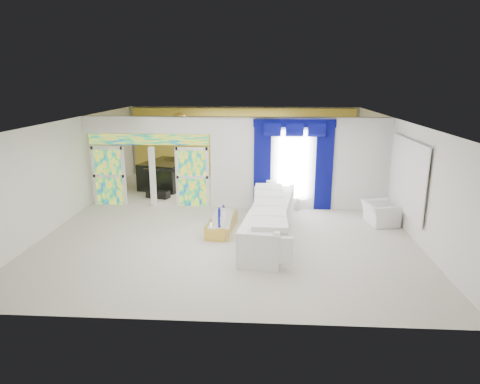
# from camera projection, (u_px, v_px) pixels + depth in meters

# --- Properties ---
(floor) EXTENTS (12.00, 12.00, 0.00)m
(floor) POSITION_uv_depth(u_px,v_px,m) (233.00, 216.00, 13.25)
(floor) COLOR #B7AF9E
(floor) RESTS_ON ground
(dividing_wall) EXTENTS (5.70, 0.18, 3.00)m
(dividing_wall) POSITION_uv_depth(u_px,v_px,m) (301.00, 164.00, 13.70)
(dividing_wall) COLOR white
(dividing_wall) RESTS_ON ground
(dividing_header) EXTENTS (4.30, 0.18, 0.55)m
(dividing_header) POSITION_uv_depth(u_px,v_px,m) (148.00, 125.00, 13.67)
(dividing_header) COLOR white
(dividing_header) RESTS_ON dividing_wall
(stained_panel_left) EXTENTS (0.95, 0.04, 2.00)m
(stained_panel_left) POSITION_uv_depth(u_px,v_px,m) (109.00, 176.00, 14.20)
(stained_panel_left) COLOR #994C3F
(stained_panel_left) RESTS_ON ground
(stained_panel_right) EXTENTS (0.95, 0.04, 2.00)m
(stained_panel_right) POSITION_uv_depth(u_px,v_px,m) (192.00, 177.00, 14.03)
(stained_panel_right) COLOR #994C3F
(stained_panel_right) RESTS_ON ground
(stained_transom) EXTENTS (4.00, 0.05, 0.35)m
(stained_transom) POSITION_uv_depth(u_px,v_px,m) (148.00, 139.00, 13.79)
(stained_transom) COLOR #994C3F
(stained_transom) RESTS_ON dividing_header
(window_pane) EXTENTS (1.00, 0.02, 2.30)m
(window_pane) POSITION_uv_depth(u_px,v_px,m) (293.00, 166.00, 13.63)
(window_pane) COLOR white
(window_pane) RESTS_ON dividing_wall
(blue_drape_left) EXTENTS (0.55, 0.10, 2.80)m
(blue_drape_left) POSITION_uv_depth(u_px,v_px,m) (262.00, 167.00, 13.67)
(blue_drape_left) COLOR #030844
(blue_drape_left) RESTS_ON ground
(blue_drape_right) EXTENTS (0.55, 0.10, 2.80)m
(blue_drape_right) POSITION_uv_depth(u_px,v_px,m) (324.00, 168.00, 13.55)
(blue_drape_right) COLOR #030844
(blue_drape_right) RESTS_ON ground
(blue_pelmet) EXTENTS (2.60, 0.12, 0.25)m
(blue_pelmet) POSITION_uv_depth(u_px,v_px,m) (295.00, 123.00, 13.24)
(blue_pelmet) COLOR #030844
(blue_pelmet) RESTS_ON dividing_wall
(wall_mirror) EXTENTS (0.04, 2.70, 1.90)m
(wall_mirror) POSITION_uv_depth(u_px,v_px,m) (408.00, 177.00, 11.59)
(wall_mirror) COLOR white
(wall_mirror) RESTS_ON ground
(gold_curtains) EXTENTS (9.70, 0.12, 2.90)m
(gold_curtains) POSITION_uv_depth(u_px,v_px,m) (243.00, 142.00, 18.54)
(gold_curtains) COLOR gold
(gold_curtains) RESTS_ON ground
(white_sofa) EXTENTS (1.56, 4.61, 0.86)m
(white_sofa) POSITION_uv_depth(u_px,v_px,m) (270.00, 221.00, 11.45)
(white_sofa) COLOR white
(white_sofa) RESTS_ON ground
(coffee_table) EXTENTS (0.79, 1.76, 0.38)m
(coffee_table) POSITION_uv_depth(u_px,v_px,m) (222.00, 224.00, 11.88)
(coffee_table) COLOR gold
(coffee_table) RESTS_ON ground
(console_table) EXTENTS (1.23, 0.52, 0.40)m
(console_table) POSITION_uv_depth(u_px,v_px,m) (280.00, 203.00, 13.87)
(console_table) COLOR white
(console_table) RESTS_ON ground
(table_lamp) EXTENTS (0.36, 0.36, 0.58)m
(table_lamp) POSITION_uv_depth(u_px,v_px,m) (272.00, 189.00, 13.76)
(table_lamp) COLOR white
(table_lamp) RESTS_ON console_table
(armchair) EXTENTS (1.04, 1.14, 0.65)m
(armchair) POSITION_uv_depth(u_px,v_px,m) (380.00, 213.00, 12.42)
(armchair) COLOR white
(armchair) RESTS_ON ground
(grand_piano) EXTENTS (2.08, 2.41, 1.03)m
(grand_piano) POSITION_uv_depth(u_px,v_px,m) (168.00, 174.00, 16.65)
(grand_piano) COLOR black
(grand_piano) RESTS_ON ground
(piano_bench) EXTENTS (0.90, 0.55, 0.28)m
(piano_bench) POSITION_uv_depth(u_px,v_px,m) (158.00, 194.00, 15.21)
(piano_bench) COLOR black
(piano_bench) RESTS_ON ground
(tv_console) EXTENTS (0.60, 0.56, 0.76)m
(tv_console) POSITION_uv_depth(u_px,v_px,m) (116.00, 181.00, 16.08)
(tv_console) COLOR tan
(tv_console) RESTS_ON ground
(chandelier) EXTENTS (0.60, 0.60, 0.60)m
(chandelier) POSITION_uv_depth(u_px,v_px,m) (179.00, 120.00, 15.97)
(chandelier) COLOR gold
(chandelier) RESTS_ON ceiling
(decanters) EXTENTS (0.19, 0.92, 0.29)m
(decanters) POSITION_uv_depth(u_px,v_px,m) (222.00, 214.00, 11.89)
(decanters) COLOR navy
(decanters) RESTS_ON coffee_table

